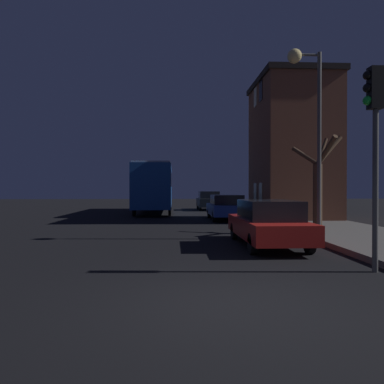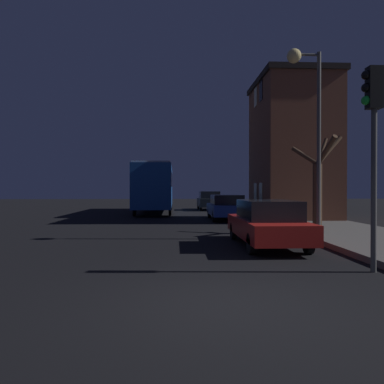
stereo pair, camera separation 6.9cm
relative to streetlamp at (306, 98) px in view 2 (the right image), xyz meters
The scene contains 9 objects.
ground_plane 9.58m from the streetlamp, 118.22° to the right, with size 120.00×120.00×0.00m, color black.
brick_building 8.53m from the streetlamp, 75.61° to the left, with size 4.16×5.70×7.95m.
streetlamp is the anchor object (origin of this frame).
traffic_light 5.56m from the streetlamp, 94.64° to the right, with size 0.43×0.24×4.40m.
bare_tree 3.46m from the streetlamp, 55.44° to the left, with size 2.04×1.97×3.80m.
bus 16.71m from the streetlamp, 111.86° to the left, with size 2.54×10.89×3.53m.
car_near_lane 4.85m from the streetlamp, 139.99° to the right, with size 1.76×4.74×1.43m.
car_mid_lane 9.52m from the streetlamp, 101.36° to the left, with size 1.88×4.39×1.44m.
car_far_lane 19.02m from the streetlamp, 95.38° to the left, with size 1.81×4.40×1.58m.
Camera 2 is at (-0.80, -5.84, 1.79)m, focal length 35.00 mm.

